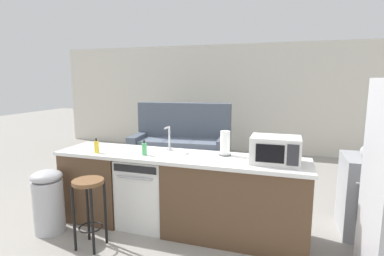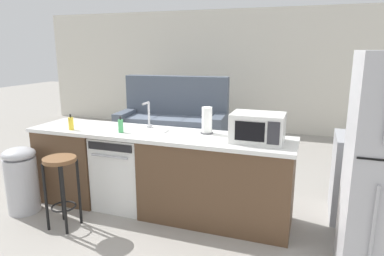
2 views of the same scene
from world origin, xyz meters
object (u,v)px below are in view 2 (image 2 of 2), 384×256
microwave (258,128)px  couch (174,123)px  kettle (361,131)px  soap_bottle (121,126)px  bar_stool (61,177)px  dish_soap_bottle (71,123)px  dishwasher (126,170)px  trash_bin (22,179)px  paper_towel_roll (207,121)px  stove_range (371,179)px

microwave → couch: size_ratio=0.24×
microwave → kettle: size_ratio=2.44×
soap_bottle → bar_stool: soap_bottle is taller
soap_bottle → couch: size_ratio=0.08×
microwave → bar_stool: size_ratio=0.68×
dish_soap_bottle → bar_stool: 0.68m
dishwasher → bar_stool: 0.75m
microwave → trash_bin: size_ratio=0.68×
dishwasher → dish_soap_bottle: size_ratio=4.77×
paper_towel_roll → trash_bin: paper_towel_roll is taller
microwave → soap_bottle: microwave is taller
microwave → bar_stool: (-1.82, -0.66, -0.50)m
bar_stool → couch: bearing=92.8°
paper_towel_roll → bar_stool: paper_towel_roll is taller
kettle → trash_bin: kettle is taller
trash_bin → microwave: bearing=12.2°
paper_towel_roll → couch: size_ratio=0.14×
soap_bottle → paper_towel_roll: bearing=17.1°
kettle → couch: 3.72m
trash_bin → kettle: bearing=15.6°
paper_towel_roll → dish_soap_bottle: size_ratio=1.60×
dish_soap_bottle → trash_bin: (-0.45, -0.34, -0.59)m
trash_bin → soap_bottle: bearing=22.0°
soap_bottle → bar_stool: 0.79m
microwave → dishwasher: bearing=179.9°
paper_towel_roll → couch: bearing=119.8°
dishwasher → paper_towel_roll: size_ratio=2.98×
paper_towel_roll → couch: (-1.42, 2.48, -0.64)m
soap_bottle → trash_bin: size_ratio=0.24×
trash_bin → dishwasher: bearing=28.2°
dishwasher → stove_range: bearing=11.9°
soap_bottle → trash_bin: soap_bottle is taller
microwave → paper_towel_roll: 0.58m
dish_soap_bottle → microwave: bearing=5.5°
stove_range → kettle: (-0.17, -0.13, 0.53)m
kettle → microwave: bearing=-156.0°
microwave → soap_bottle: size_ratio=2.84×
kettle → couch: size_ratio=0.10×
dishwasher → dish_soap_bottle: (-0.55, -0.20, 0.55)m
dishwasher → microwave: 1.61m
soap_bottle → dish_soap_bottle: (-0.59, -0.08, 0.00)m
kettle → bar_stool: (-2.77, -1.09, -0.45)m
paper_towel_roll → kettle: 1.54m
kettle → trash_bin: size_ratio=0.28×
dish_soap_bottle → trash_bin: size_ratio=0.24×
soap_bottle → kettle: kettle is taller
microwave → trash_bin: 2.62m
stove_range → bar_stool: 3.18m
stove_range → soap_bottle: soap_bottle is taller
paper_towel_roll → trash_bin: size_ratio=0.38×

